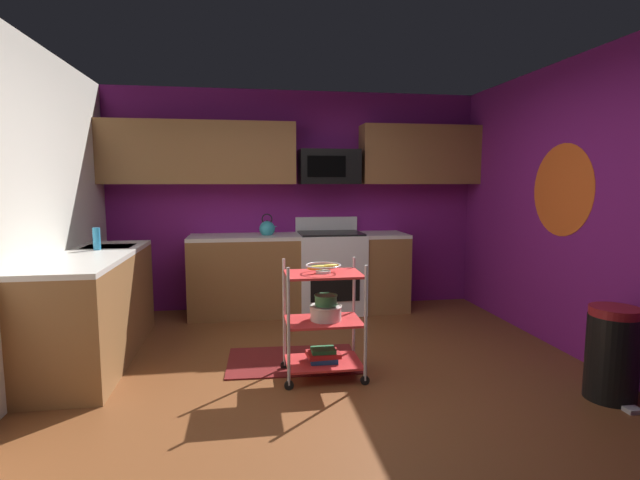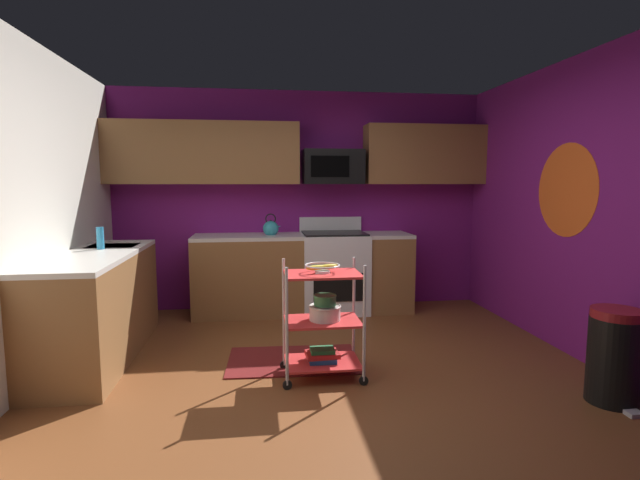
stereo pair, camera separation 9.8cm
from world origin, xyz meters
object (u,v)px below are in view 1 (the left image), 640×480
Objects in this scene: mixing_bowl_large at (326,312)px; microwave at (329,167)px; rolling_cart at (323,321)px; dish_soap_bottle at (97,239)px; fruit_bowl at (323,267)px; kettle at (267,228)px; oven_range at (330,271)px; book_stack at (323,355)px; mixing_bowl_small at (326,300)px; trash_can at (612,354)px.

microwave is at bearing 79.47° from mixing_bowl_large.
rolling_cart is 2.18m from dish_soap_bottle.
fruit_bowl is (-0.40, -2.04, -0.82)m from microwave.
kettle is at bearing -171.60° from microwave.
rolling_cart is 0.07m from mixing_bowl_large.
book_stack is (-0.40, -1.93, -0.30)m from oven_range.
kettle is at bearing 99.90° from book_stack.
microwave is at bearing 79.48° from mixing_bowl_small.
fruit_bowl is 0.41× the size of trash_can.
kettle reaches higher than book_stack.
rolling_cart is at bearing 160.46° from trash_can.
oven_range is 1.20× the size of rolling_cart.
fruit_bowl is 0.26m from mixing_bowl_small.
oven_range reaches higher than rolling_cart.
kettle is 3.53m from trash_can.
microwave is (-0.00, 0.10, 1.22)m from oven_range.
mixing_bowl_large is at bearing -25.76° from dish_soap_bottle.
oven_range is 4.37× the size of mixing_bowl_large.
mixing_bowl_large is (-0.38, -2.04, -1.18)m from microwave.
rolling_cart reaches higher than mixing_bowl_small.
mixing_bowl_large is 1.26× the size of dish_soap_bottle.
mixing_bowl_large is at bearing -79.53° from kettle.
dish_soap_bottle reaches higher than trash_can.
kettle reaches higher than rolling_cart.
mixing_bowl_small is 0.69× the size of kettle.
mixing_bowl_large reaches higher than book_stack.
trash_can is (1.54, -2.62, -0.15)m from oven_range.
microwave is 3.42m from trash_can.
mixing_bowl_large is at bearing 160.27° from trash_can.
trash_can reaches higher than mixing_bowl_large.
trash_can is at bearing -22.81° from dish_soap_bottle.
kettle is 1.85m from dish_soap_bottle.
mixing_bowl_large is at bearing -100.53° from microwave.
mixing_bowl_large is at bearing -0.00° from rolling_cart.
rolling_cart reaches higher than mixing_bowl_large.
fruit_bowl is at bearing -101.67° from oven_range.
dish_soap_bottle is at bearing 154.44° from mixing_bowl_small.
kettle is (-0.34, 1.93, 0.12)m from fruit_bowl.
oven_range is 1.97m from mixing_bowl_small.
microwave is 2.57× the size of fruit_bowl.
rolling_cart is at bearing -63.43° from book_stack.
dish_soap_bottle is at bearing -147.18° from kettle.
mixing_bowl_small is (-0.38, -2.03, -1.08)m from microwave.
oven_range is 4.17× the size of kettle.
mixing_bowl_small reaches higher than book_stack.
microwave is at bearing 25.89° from dish_soap_bottle.
dish_soap_bottle reaches higher than rolling_cart.
dish_soap_bottle is (-1.91, 0.92, 0.40)m from mixing_bowl_small.
oven_range is 2.56m from dish_soap_bottle.
microwave reaches higher than kettle.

